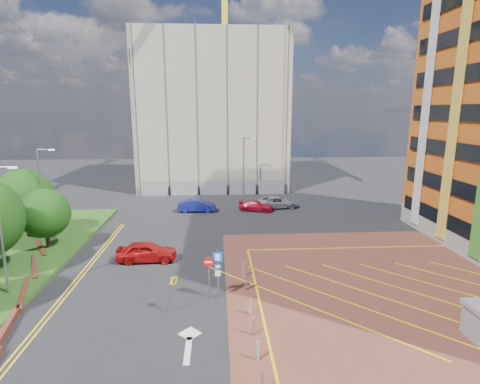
{
  "coord_description": "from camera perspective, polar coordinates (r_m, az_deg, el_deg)",
  "views": [
    {
      "loc": [
        0.54,
        -20.2,
        11.41
      ],
      "look_at": [
        1.98,
        3.09,
        6.28
      ],
      "focal_mm": 28.0,
      "sensor_mm": 36.0,
      "label": 1
    }
  ],
  "objects": [
    {
      "name": "forecourt",
      "position": [
        26.81,
        27.99,
        -14.32
      ],
      "size": [
        26.0,
        26.0,
        0.02
      ],
      "primitive_type": "cube",
      "color": "brown",
      "rests_on": "ground"
    },
    {
      "name": "car_silver_back",
      "position": [
        44.71,
        5.73,
        -1.55
      ],
      "size": [
        5.15,
        2.84,
        1.37
      ],
      "primitive_type": "imported",
      "rotation": [
        0.0,
        0.0,
        1.69
      ],
      "color": "#A5A6AD",
      "rests_on": "ground"
    },
    {
      "name": "lamp_back",
      "position": [
        48.84,
        0.67,
        4.09
      ],
      "size": [
        1.53,
        0.16,
        8.0
      ],
      "color": "#9EA0A8",
      "rests_on": "ground"
    },
    {
      "name": "tree_d",
      "position": [
        38.07,
        -30.03,
        -0.72
      ],
      "size": [
        5.0,
        5.0,
        6.08
      ],
      "color": "#3D2B1C",
      "rests_on": "grass_bed"
    },
    {
      "name": "tower_crane",
      "position": [
        61.37,
        -2.3,
        25.99
      ],
      "size": [
        1.6,
        35.0,
        35.4
      ],
      "color": "#FEF416",
      "rests_on": "ground"
    },
    {
      "name": "car_red_left",
      "position": [
        29.96,
        -14.04,
        -8.79
      ],
      "size": [
        4.57,
        1.92,
        1.54
      ],
      "primitive_type": "imported",
      "rotation": [
        0.0,
        0.0,
        1.59
      ],
      "color": "#A40E0E",
      "rests_on": "ground"
    },
    {
      "name": "bollard_row",
      "position": [
        21.59,
        1.72,
        -18.06
      ],
      "size": [
        0.14,
        11.14,
        0.9
      ],
      "color": "#9EA0A8",
      "rests_on": "forecourt"
    },
    {
      "name": "car_blue_back",
      "position": [
        43.1,
        -6.57,
        -2.06
      ],
      "size": [
        4.36,
        1.58,
        1.43
      ],
      "primitive_type": "imported",
      "rotation": [
        0.0,
        0.0,
        1.55
      ],
      "color": "navy",
      "rests_on": "ground"
    },
    {
      "name": "retaining_wall",
      "position": [
        27.76,
        -30.42,
        -13.24
      ],
      "size": [
        6.06,
        20.33,
        0.4
      ],
      "color": "brown",
      "rests_on": "ground"
    },
    {
      "name": "sign_cluster",
      "position": [
        23.2,
        -3.9,
        -11.69
      ],
      "size": [
        1.17,
        0.12,
        3.2
      ],
      "color": "#9EA0A8",
      "rests_on": "ground"
    },
    {
      "name": "lamp_left_far",
      "position": [
        36.14,
        -27.9,
        0.17
      ],
      "size": [
        1.53,
        0.16,
        8.0
      ],
      "color": "#9EA0A8",
      "rests_on": "grass_bed"
    },
    {
      "name": "ground",
      "position": [
        23.2,
        -4.61,
        -17.11
      ],
      "size": [
        140.0,
        140.0,
        0.0
      ],
      "primitive_type": "plane",
      "color": "black",
      "rests_on": "ground"
    },
    {
      "name": "lamp_left_near",
      "position": [
        26.58,
        -32.66,
        -4.34
      ],
      "size": [
        1.53,
        0.16,
        8.0
      ],
      "color": "#9EA0A8",
      "rests_on": "grass_bed"
    },
    {
      "name": "car_red_back",
      "position": [
        43.22,
        2.47,
        -2.13
      ],
      "size": [
        4.29,
        2.78,
        1.15
      ],
      "primitive_type": "imported",
      "rotation": [
        0.0,
        0.0,
        1.25
      ],
      "color": "#AB0E24",
      "rests_on": "ground"
    },
    {
      "name": "tree_c",
      "position": [
        34.3,
        -27.6,
        -2.91
      ],
      "size": [
        4.0,
        4.0,
        4.9
      ],
      "color": "#3D2B1C",
      "rests_on": "grass_bed"
    },
    {
      "name": "construction_building",
      "position": [
        60.2,
        -4.13,
        11.98
      ],
      "size": [
        21.2,
        19.2,
        22.0
      ],
      "primitive_type": "cube",
      "color": "#B1A591",
      "rests_on": "ground"
    },
    {
      "name": "warning_sign",
      "position": [
        22.25,
        -10.41,
        -14.48
      ],
      "size": [
        0.82,
        0.43,
        2.24
      ],
      "color": "#9EA0A8",
      "rests_on": "ground"
    },
    {
      "name": "construction_fence",
      "position": [
        51.27,
        -2.94,
        0.66
      ],
      "size": [
        21.6,
        0.06,
        2.0
      ],
      "primitive_type": "cube",
      "color": "gray",
      "rests_on": "ground"
    }
  ]
}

